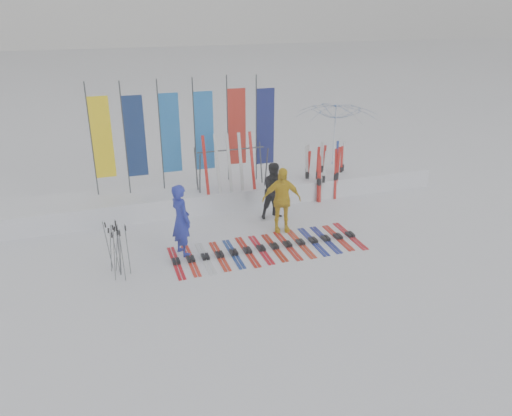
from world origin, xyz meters
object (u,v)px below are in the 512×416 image
object	(u,v)px
person_blue	(181,220)
tent_canopy	(336,139)
ski_rack	(231,163)
person_black	(275,191)
person_yellow	(281,200)
ski_row	(268,248)

from	to	relation	value
person_blue	tent_canopy	world-z (taller)	tent_canopy
tent_canopy	ski_rack	world-z (taller)	tent_canopy
person_black	person_blue	bearing A→B (deg)	-160.20
person_yellow	tent_canopy	distance (m)	5.17
tent_canopy	ski_rack	bearing A→B (deg)	-157.67
person_black	ski_rack	bearing A→B (deg)	123.26
person_yellow	ski_row	bearing A→B (deg)	-116.88
person_blue	tent_canopy	size ratio (longest dim) A/B	0.62
person_blue	person_yellow	distance (m)	2.81
tent_canopy	ski_rack	size ratio (longest dim) A/B	1.42
ski_row	ski_rack	world-z (taller)	ski_rack
tent_canopy	person_blue	bearing A→B (deg)	-145.70
person_blue	ski_rack	xyz separation A→B (m)	(1.98, 2.51, 0.48)
tent_canopy	ski_rack	distance (m)	4.62
person_black	ski_row	distance (m)	2.11
person_yellow	ski_rack	distance (m)	2.24
tent_canopy	ski_row	bearing A→B (deg)	-131.62
person_blue	ski_rack	distance (m)	3.24
person_yellow	ski_rack	bearing A→B (deg)	121.75
person_blue	person_black	xyz separation A→B (m)	(2.91, 1.33, -0.08)
person_blue	ski_rack	world-z (taller)	ski_rack
person_blue	person_black	world-z (taller)	person_blue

